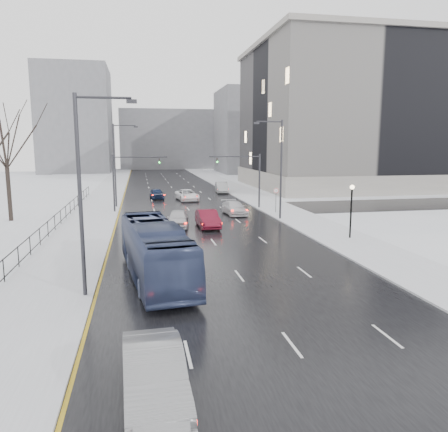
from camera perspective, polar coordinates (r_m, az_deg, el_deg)
road at (r=62.62m, az=-5.81°, el=2.35°), size 16.00×150.00×0.04m
cross_road at (r=50.79m, az=-4.57°, el=0.73°), size 130.00×10.00×0.04m
sidewalk_left at (r=62.57m, az=-15.43°, el=2.11°), size 5.00×150.00×0.16m
sidewalk_right at (r=64.40m, az=3.54°, el=2.63°), size 5.00×150.00×0.16m
park_strip at (r=64.03m, az=-23.94°, el=1.78°), size 14.00×150.00×0.12m
tree_park_e at (r=48.23m, az=-26.02°, el=-0.68°), size 9.45×9.45×13.50m
iron_fence at (r=33.45m, az=-23.63°, el=-3.01°), size 0.06×70.00×1.30m
streetlight_r_mid at (r=44.14m, az=7.19°, el=6.69°), size 2.95×0.25×10.00m
streetlight_l_near at (r=22.16m, az=-17.76°, el=3.72°), size 2.95×0.25×10.00m
streetlight_l_far at (r=54.01m, az=-13.84°, el=6.97°), size 2.95×0.25×10.00m
lamppost_r_mid at (r=36.25m, az=16.30°, el=1.57°), size 0.36×0.36×4.28m
mast_signal_right at (r=51.66m, az=3.50°, el=5.45°), size 6.10×0.33×6.50m
mast_signal_left at (r=50.06m, az=-13.03°, el=5.10°), size 6.10×0.33×6.50m
no_uturn_sign at (r=48.51m, az=6.81°, el=3.01°), size 0.60×0.06×2.70m
civic_building at (r=84.37m, az=18.13°, el=11.36°), size 41.00×31.00×24.80m
bldg_far_right at (r=121.67m, az=5.14°, el=10.93°), size 24.00×20.00×22.00m
bldg_far_left at (r=128.13m, az=-18.73°, el=11.75°), size 18.00×22.00×28.00m
bldg_far_center at (r=142.24m, az=-7.22°, el=9.86°), size 30.00×18.00×18.00m
sedan_left_near at (r=13.89m, az=-9.11°, el=-19.83°), size 2.00×5.17×1.68m
bus at (r=25.10m, az=-8.98°, el=-4.49°), size 4.14×11.91×3.25m
sedan_center_near at (r=40.52m, az=-6.04°, el=-0.33°), size 2.51×4.88×1.59m
sedan_right_near at (r=40.15m, az=-2.15°, el=-0.36°), size 1.83×4.94×1.61m
sedan_right_cross at (r=59.54m, az=-4.85°, el=2.75°), size 3.19×5.67×1.50m
sedan_right_far at (r=47.56m, az=1.35°, el=1.07°), size 2.41×5.10×1.44m
sedan_center_far at (r=62.04m, az=-8.78°, el=2.92°), size 2.07×4.41×1.46m
sedan_right_distant at (r=68.78m, az=-0.30°, el=3.74°), size 2.21×5.18×1.66m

